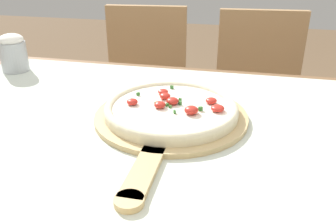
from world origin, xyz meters
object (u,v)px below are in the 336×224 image
chair_left (145,88)px  chair_right (257,98)px  pizza (171,109)px  pizza_peel (169,119)px  flour_cup (13,52)px

chair_left → chair_right: size_ratio=1.00×
pizza → chair_left: 0.89m
pizza_peel → pizza: pizza is taller
pizza → chair_right: size_ratio=0.35×
pizza_peel → flour_cup: (-0.57, 0.25, 0.06)m
pizza_peel → chair_right: 0.88m
chair_left → chair_right: bearing=-6.0°
pizza_peel → chair_right: size_ratio=0.59×
pizza → chair_left: bearing=110.7°
pizza_peel → chair_left: chair_left is taller
chair_left → flour_cup: same height
pizza → flour_cup: 0.62m
pizza → flour_cup: (-0.57, 0.23, 0.04)m
chair_right → flour_cup: bearing=-149.7°
pizza_peel → pizza: size_ratio=1.67×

